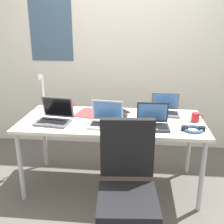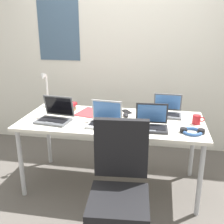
% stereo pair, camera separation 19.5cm
% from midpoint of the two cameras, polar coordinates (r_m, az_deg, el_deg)
% --- Properties ---
extents(ground_plane, '(12.00, 12.00, 0.00)m').
position_cam_midpoint_polar(ground_plane, '(3.04, -1.90, -14.85)').
color(ground_plane, '#56514C').
extents(wall_back, '(6.00, 0.13, 2.60)m').
position_cam_midpoint_polar(wall_back, '(3.65, 0.23, 12.66)').
color(wall_back, silver).
rests_on(wall_back, ground_plane).
extents(desk, '(1.80, 0.80, 0.74)m').
position_cam_midpoint_polar(desk, '(2.72, -2.05, -2.75)').
color(desk, silver).
rests_on(desk, ground_plane).
extents(desk_lamp, '(0.12, 0.18, 0.40)m').
position_cam_midpoint_polar(desk_lamp, '(3.11, -16.19, 4.11)').
color(desk_lamp, white).
rests_on(desk_lamp, desk).
extents(laptop_front_right, '(0.35, 0.31, 0.23)m').
position_cam_midpoint_polar(laptop_front_right, '(2.70, -13.99, -1.19)').
color(laptop_front_right, '#515459').
rests_on(laptop_front_right, desk).
extents(laptop_back_left, '(0.30, 0.24, 0.22)m').
position_cam_midpoint_polar(laptop_back_left, '(2.51, 6.33, -2.27)').
color(laptop_back_left, '#232326').
rests_on(laptop_back_left, desk).
extents(laptop_center, '(0.32, 0.27, 0.22)m').
position_cam_midpoint_polar(laptop_center, '(2.54, -3.52, -1.89)').
color(laptop_center, '#B7BABC').
rests_on(laptop_center, desk).
extents(laptop_by_keyboard, '(0.30, 0.27, 0.21)m').
position_cam_midpoint_polar(laptop_by_keyboard, '(2.90, 9.17, 0.43)').
color(laptop_by_keyboard, '#515459').
rests_on(laptop_by_keyboard, desk).
extents(computer_mouse, '(0.09, 0.11, 0.03)m').
position_cam_midpoint_polar(computer_mouse, '(2.79, 0.74, -0.58)').
color(computer_mouse, black).
rests_on(computer_mouse, desk).
extents(cell_phone, '(0.13, 0.15, 0.01)m').
position_cam_midpoint_polar(cell_phone, '(2.94, 0.79, 0.13)').
color(cell_phone, black).
rests_on(cell_phone, desk).
extents(headphones, '(0.21, 0.18, 0.04)m').
position_cam_midpoint_polar(headphones, '(2.51, 14.51, -3.49)').
color(headphones, '#335999').
rests_on(headphones, desk).
extents(pill_bottle, '(0.04, 0.04, 0.08)m').
position_cam_midpoint_polar(pill_bottle, '(3.06, -14.89, 0.96)').
color(pill_bottle, gold).
rests_on(pill_bottle, desk).
extents(book_stack, '(0.22, 0.16, 0.09)m').
position_cam_midpoint_polar(book_stack, '(2.98, -12.04, 0.82)').
color(book_stack, brown).
rests_on(book_stack, desk).
extents(paper_folder_front_left, '(0.30, 0.35, 0.01)m').
position_cam_midpoint_polar(paper_folder_front_left, '(2.91, -6.87, -0.21)').
color(paper_folder_front_left, red).
rests_on(paper_folder_front_left, desk).
extents(coffee_mug, '(0.11, 0.08, 0.09)m').
position_cam_midpoint_polar(coffee_mug, '(2.73, 15.13, -1.11)').
color(coffee_mug, '#B21E23').
rests_on(coffee_mug, desk).
extents(office_chair, '(0.52, 0.56, 0.97)m').
position_cam_midpoint_polar(office_chair, '(2.17, 0.52, -17.44)').
color(office_chair, black).
rests_on(office_chair, ground_plane).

